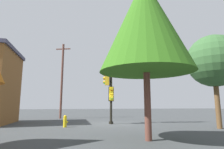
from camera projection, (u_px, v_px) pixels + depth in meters
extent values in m
plane|color=#3B3E3F|center=(111.00, 124.00, 15.40)|extent=(120.00, 120.00, 0.00)
cylinder|color=black|center=(111.00, 88.00, 15.89)|extent=(0.20, 0.20, 6.03)
cylinder|color=black|center=(111.00, 123.00, 15.42)|extent=(0.36, 0.36, 0.20)
cylinder|color=black|center=(135.00, 63.00, 16.40)|extent=(4.27, 0.75, 0.14)
cylinder|color=black|center=(122.00, 69.00, 16.23)|extent=(1.96, 0.36, 1.07)
cube|color=yellow|center=(122.00, 72.00, 16.18)|extent=(0.38, 0.41, 1.10)
cube|color=black|center=(122.00, 71.00, 15.99)|extent=(0.44, 0.12, 1.22)
sphere|color=maroon|center=(122.00, 68.00, 16.44)|extent=(0.22, 0.22, 0.22)
cylinder|color=yellow|center=(122.00, 68.00, 16.50)|extent=(0.25, 0.18, 0.23)
sphere|color=#855607|center=(122.00, 72.00, 16.38)|extent=(0.22, 0.22, 0.22)
cylinder|color=yellow|center=(122.00, 72.00, 16.45)|extent=(0.25, 0.18, 0.23)
sphere|color=#20FF59|center=(122.00, 76.00, 16.33)|extent=(0.22, 0.22, 0.22)
cylinder|color=yellow|center=(122.00, 75.00, 16.39)|extent=(0.25, 0.18, 0.23)
cube|color=yellow|center=(133.00, 72.00, 16.26)|extent=(0.36, 0.40, 1.10)
cube|color=black|center=(133.00, 71.00, 16.06)|extent=(0.44, 0.09, 1.22)
sphere|color=maroon|center=(132.00, 68.00, 16.51)|extent=(0.22, 0.22, 0.22)
cylinder|color=yellow|center=(132.00, 68.00, 16.58)|extent=(0.25, 0.17, 0.23)
sphere|color=#855607|center=(132.00, 72.00, 16.45)|extent=(0.22, 0.22, 0.22)
cylinder|color=yellow|center=(132.00, 72.00, 16.52)|extent=(0.25, 0.17, 0.23)
sphere|color=#20FF59|center=(132.00, 76.00, 16.40)|extent=(0.22, 0.22, 0.22)
cylinder|color=yellow|center=(132.00, 75.00, 16.47)|extent=(0.25, 0.17, 0.23)
cube|color=yellow|center=(144.00, 72.00, 16.33)|extent=(0.38, 0.41, 1.10)
cube|color=black|center=(144.00, 71.00, 16.13)|extent=(0.44, 0.12, 1.22)
sphere|color=maroon|center=(143.00, 68.00, 16.58)|extent=(0.22, 0.22, 0.22)
cylinder|color=yellow|center=(143.00, 68.00, 16.65)|extent=(0.25, 0.18, 0.23)
sphere|color=#855607|center=(143.00, 72.00, 16.53)|extent=(0.22, 0.22, 0.22)
cylinder|color=yellow|center=(143.00, 72.00, 16.59)|extent=(0.25, 0.18, 0.23)
sphere|color=#20FF59|center=(143.00, 76.00, 16.47)|extent=(0.22, 0.22, 0.22)
cylinder|color=yellow|center=(143.00, 76.00, 16.54)|extent=(0.25, 0.18, 0.23)
cube|color=yellow|center=(154.00, 72.00, 16.40)|extent=(0.38, 0.41, 1.10)
cube|color=black|center=(155.00, 72.00, 16.20)|extent=(0.44, 0.12, 1.22)
sphere|color=maroon|center=(154.00, 69.00, 16.65)|extent=(0.22, 0.22, 0.22)
cylinder|color=yellow|center=(153.00, 68.00, 16.72)|extent=(0.25, 0.18, 0.23)
sphere|color=#855607|center=(154.00, 72.00, 16.60)|extent=(0.22, 0.22, 0.22)
cylinder|color=yellow|center=(154.00, 72.00, 16.67)|extent=(0.25, 0.18, 0.23)
sphere|color=#20FF59|center=(154.00, 76.00, 16.54)|extent=(0.22, 0.22, 0.22)
cylinder|color=yellow|center=(154.00, 76.00, 16.61)|extent=(0.25, 0.18, 0.23)
cube|color=yellow|center=(107.00, 79.00, 15.98)|extent=(0.40, 0.37, 1.10)
cube|color=black|center=(109.00, 79.00, 16.00)|extent=(0.10, 0.44, 1.22)
sphere|color=maroon|center=(105.00, 75.00, 16.02)|extent=(0.22, 0.22, 0.22)
cylinder|color=yellow|center=(104.00, 74.00, 16.02)|extent=(0.17, 0.25, 0.23)
sphere|color=#855607|center=(105.00, 79.00, 15.97)|extent=(0.22, 0.22, 0.22)
cylinder|color=yellow|center=(104.00, 78.00, 15.97)|extent=(0.17, 0.25, 0.23)
sphere|color=#20FF59|center=(105.00, 83.00, 15.91)|extent=(0.22, 0.22, 0.22)
cylinder|color=yellow|center=(104.00, 82.00, 15.91)|extent=(0.17, 0.25, 0.23)
cube|color=yellow|center=(111.00, 94.00, 15.45)|extent=(0.37, 0.40, 1.10)
cube|color=black|center=(111.00, 94.00, 15.65)|extent=(0.44, 0.10, 1.22)
sphere|color=maroon|center=(112.00, 89.00, 15.31)|extent=(0.22, 0.22, 0.22)
cylinder|color=yellow|center=(112.00, 89.00, 15.26)|extent=(0.25, 0.17, 0.23)
sphere|color=#855607|center=(112.00, 94.00, 15.26)|extent=(0.22, 0.22, 0.22)
cylinder|color=yellow|center=(112.00, 93.00, 15.21)|extent=(0.25, 0.17, 0.23)
sphere|color=#20FF59|center=(112.00, 98.00, 15.20)|extent=(0.22, 0.22, 0.22)
cylinder|color=yellow|center=(112.00, 97.00, 15.15)|extent=(0.25, 0.17, 0.23)
cube|color=white|center=(138.00, 60.00, 16.46)|extent=(0.93, 0.15, 0.26)
cube|color=#156A22|center=(138.00, 60.00, 16.46)|extent=(0.90, 0.16, 0.22)
cube|color=white|center=(111.00, 89.00, 15.86)|extent=(0.15, 0.93, 0.26)
cube|color=#1C6D32|center=(111.00, 89.00, 15.86)|extent=(0.16, 0.90, 0.22)
cylinder|color=brown|center=(62.00, 80.00, 22.34)|extent=(0.26, 0.26, 8.96)
cube|color=brown|center=(63.00, 49.00, 22.97)|extent=(1.74, 0.72, 0.12)
cylinder|color=yellow|center=(65.00, 122.00, 13.17)|extent=(0.24, 0.24, 0.65)
sphere|color=yellow|center=(65.00, 117.00, 13.23)|extent=(0.22, 0.22, 0.22)
cylinder|color=yellow|center=(67.00, 122.00, 13.20)|extent=(0.12, 0.10, 0.10)
cylinder|color=brown|center=(218.00, 105.00, 12.57)|extent=(0.33, 0.33, 3.06)
sphere|color=#355E31|center=(214.00, 61.00, 13.07)|extent=(3.65, 3.65, 3.65)
cylinder|color=brown|center=(148.00, 106.00, 8.40)|extent=(0.30, 0.30, 3.03)
cone|color=#2F6618|center=(145.00, 23.00, 9.04)|extent=(4.39, 4.39, 4.87)
cube|color=#A5B7C6|center=(0.00, 71.00, 18.47)|extent=(0.90, 0.04, 1.20)
cube|color=#A5B7C6|center=(11.00, 85.00, 18.48)|extent=(0.90, 0.04, 1.20)
cube|color=#A5B7C6|center=(11.00, 81.00, 18.54)|extent=(0.90, 0.04, 1.20)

